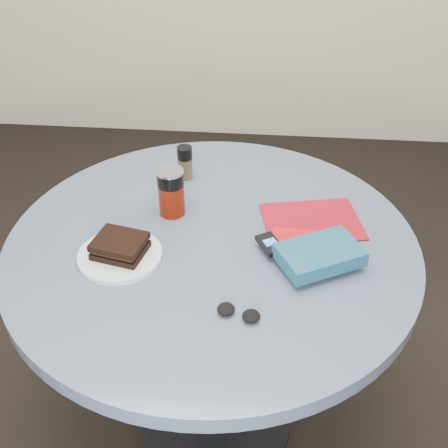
# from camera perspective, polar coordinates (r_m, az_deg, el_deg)

# --- Properties ---
(ground) EXTENTS (4.00, 4.00, 0.00)m
(ground) POSITION_cam_1_polar(r_m,az_deg,el_deg) (1.92, -0.95, -19.49)
(ground) COLOR black
(ground) RESTS_ON ground
(table) EXTENTS (1.00, 1.00, 0.75)m
(table) POSITION_cam_1_polar(r_m,az_deg,el_deg) (1.47, -1.17, -6.63)
(table) COLOR black
(table) RESTS_ON ground
(plate) EXTENTS (0.26, 0.26, 0.01)m
(plate) POSITION_cam_1_polar(r_m,az_deg,el_deg) (1.33, -10.52, -3.16)
(plate) COLOR silver
(plate) RESTS_ON table
(sandwich) EXTENTS (0.13, 0.12, 0.04)m
(sandwich) POSITION_cam_1_polar(r_m,az_deg,el_deg) (1.31, -10.53, -2.20)
(sandwich) COLOR black
(sandwich) RESTS_ON plate
(soda_can) EXTENTS (0.07, 0.07, 0.13)m
(soda_can) POSITION_cam_1_polar(r_m,az_deg,el_deg) (1.42, -5.39, 3.26)
(soda_can) COLOR #651405
(soda_can) RESTS_ON table
(pepper_grinder) EXTENTS (0.05, 0.05, 0.10)m
(pepper_grinder) POSITION_cam_1_polar(r_m,az_deg,el_deg) (1.58, -3.98, 6.28)
(pepper_grinder) COLOR brown
(pepper_grinder) RESTS_ON table
(magazine) EXTENTS (0.27, 0.23, 0.00)m
(magazine) POSITION_cam_1_polar(r_m,az_deg,el_deg) (1.44, 8.90, 0.26)
(magazine) COLOR maroon
(magazine) RESTS_ON table
(red_book) EXTENTS (0.16, 0.11, 0.01)m
(red_book) POSITION_cam_1_polar(r_m,az_deg,el_deg) (1.34, 8.12, -2.07)
(red_book) COLOR red
(red_book) RESTS_ON magazine
(novel) EXTENTS (0.22, 0.19, 0.04)m
(novel) POSITION_cam_1_polar(r_m,az_deg,el_deg) (1.28, 9.68, -3.09)
(novel) COLOR navy
(novel) RESTS_ON red_book
(mp3_player) EXTENTS (0.07, 0.09, 0.01)m
(mp3_player) POSITION_cam_1_polar(r_m,az_deg,el_deg) (1.32, 4.70, -2.06)
(mp3_player) COLOR black
(mp3_player) RESTS_ON red_book
(headphones) EXTENTS (0.10, 0.06, 0.02)m
(headphones) POSITION_cam_1_polar(r_m,az_deg,el_deg) (1.17, 1.48, -9.00)
(headphones) COLOR black
(headphones) RESTS_ON table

